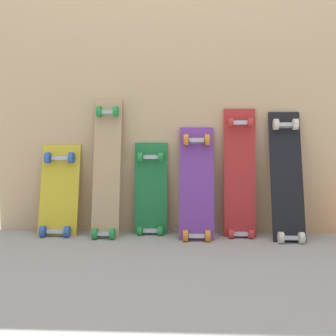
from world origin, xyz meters
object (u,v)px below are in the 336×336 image
at_px(skateboard_yellow, 59,195).
at_px(skateboard_natural, 107,172).
at_px(skateboard_red, 240,178).
at_px(skateboard_black, 287,181).
at_px(skateboard_purple, 197,188).
at_px(skateboard_green, 151,194).

xyz_separation_m(skateboard_yellow, skateboard_natural, (0.30, -0.02, 0.14)).
xyz_separation_m(skateboard_natural, skateboard_red, (0.80, 0.04, -0.03)).
bearing_deg(skateboard_black, skateboard_red, 166.74).
height_order(skateboard_purple, skateboard_red, skateboard_red).
bearing_deg(skateboard_yellow, skateboard_purple, -2.40).
bearing_deg(skateboard_black, skateboard_green, 173.72).
xyz_separation_m(skateboard_yellow, skateboard_red, (1.10, 0.02, 0.11)).
bearing_deg(skateboard_black, skateboard_natural, 178.60).
distance_m(skateboard_yellow, skateboard_natural, 0.33).
bearing_deg(skateboard_purple, skateboard_red, 11.72).
distance_m(skateboard_natural, skateboard_red, 0.80).
relative_size(skateboard_green, skateboard_black, 0.77).
bearing_deg(skateboard_green, skateboard_purple, -16.04).
relative_size(skateboard_natural, skateboard_red, 1.07).
bearing_deg(skateboard_natural, skateboard_green, 13.46).
bearing_deg(skateboard_purple, skateboard_natural, 178.12).
relative_size(skateboard_yellow, skateboard_black, 0.75).
bearing_deg(skateboard_green, skateboard_black, -6.28).
bearing_deg(skateboard_red, skateboard_natural, -177.40).
xyz_separation_m(skateboard_green, skateboard_black, (0.81, -0.09, 0.09)).
bearing_deg(skateboard_green, skateboard_natural, -166.54).
xyz_separation_m(skateboard_green, skateboard_red, (0.54, -0.03, 0.10)).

